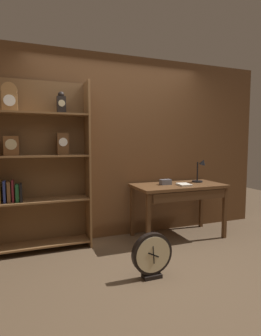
{
  "coord_description": "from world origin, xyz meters",
  "views": [
    {
      "loc": [
        -1.24,
        -2.4,
        1.37
      ],
      "look_at": [
        -0.01,
        0.79,
        1.05
      ],
      "focal_mm": 28.91,
      "sensor_mm": 36.0,
      "label": 1
    }
  ],
  "objects": [
    {
      "name": "desk_lamp",
      "position": [
        1.19,
        1.0,
        0.95
      ],
      "size": [
        0.2,
        0.2,
        0.36
      ],
      "color": "black",
      "rests_on": "workbench"
    },
    {
      "name": "open_repair_manual",
      "position": [
        0.8,
        0.81,
        0.78
      ],
      "size": [
        0.19,
        0.24,
        0.02
      ],
      "primitive_type": "cube",
      "rotation": [
        0.0,
        0.0,
        -0.13
      ],
      "color": "silver",
      "rests_on": "workbench"
    },
    {
      "name": "round_clock_large",
      "position": [
        -0.09,
        -0.03,
        0.24
      ],
      "size": [
        0.43,
        0.11,
        0.47
      ],
      "color": "black",
      "rests_on": "ground"
    },
    {
      "name": "toolbox_small",
      "position": [
        0.59,
        0.98,
        0.81
      ],
      "size": [
        0.16,
        0.1,
        0.07
      ],
      "primitive_type": "cube",
      "color": "#595960",
      "rests_on": "workbench"
    },
    {
      "name": "bookshelf",
      "position": [
        -1.15,
        1.15,
        1.09
      ],
      "size": [
        1.26,
        0.32,
        2.15
      ],
      "color": "brown",
      "rests_on": "ground"
    },
    {
      "name": "back_wood_panel",
      "position": [
        0.0,
        1.33,
        1.3
      ],
      "size": [
        4.8,
        0.05,
        2.6
      ],
      "primitive_type": "cube",
      "color": "brown",
      "rests_on": "ground"
    },
    {
      "name": "ground_plane",
      "position": [
        0.0,
        0.0,
        0.0
      ],
      "size": [
        10.0,
        10.0,
        0.0
      ],
      "primitive_type": "plane",
      "color": "brown"
    },
    {
      "name": "workbench",
      "position": [
        0.78,
        0.9,
        0.68
      ],
      "size": [
        1.3,
        0.66,
        0.77
      ],
      "color": "brown",
      "rests_on": "ground"
    }
  ]
}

